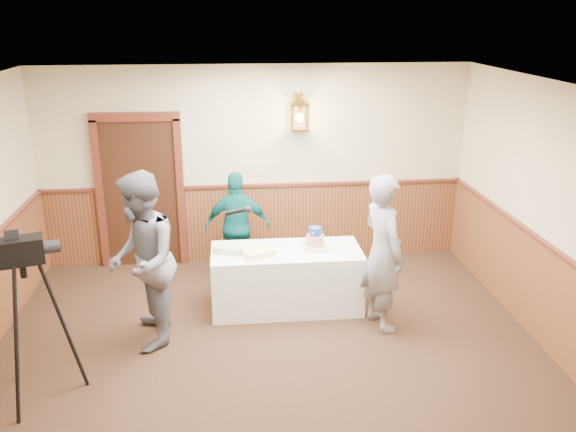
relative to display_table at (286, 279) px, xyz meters
name	(u,v)px	position (x,y,z in m)	size (l,w,h in m)	color
ground	(276,400)	(-0.29, -1.90, -0.38)	(7.00, 7.00, 0.00)	black
room_shell	(265,232)	(-0.34, -1.45, 1.15)	(6.02, 7.02, 2.81)	beige
display_table	(286,279)	(0.00, 0.00, 0.00)	(1.80, 0.80, 0.75)	white
tiered_cake	(315,240)	(0.35, 0.02, 0.48)	(0.26, 0.26, 0.27)	beige
sheet_cake_yellow	(258,252)	(-0.35, -0.12, 0.41)	(0.35, 0.27, 0.07)	#F4DC92
sheet_cake_green	(230,248)	(-0.68, 0.03, 0.41)	(0.33, 0.26, 0.08)	#9AD092
interviewer	(142,261)	(-1.60, -0.70, 0.59)	(1.57, 0.99, 1.93)	slate
baker	(383,253)	(1.03, -0.57, 0.53)	(0.66, 0.43, 1.82)	gray
assistant_p	(238,226)	(-0.56, 0.93, 0.37)	(0.87, 0.36, 1.48)	#0C5859
tv_camera_rig	(32,328)	(-2.50, -1.59, 0.34)	(0.63, 0.58, 1.60)	black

